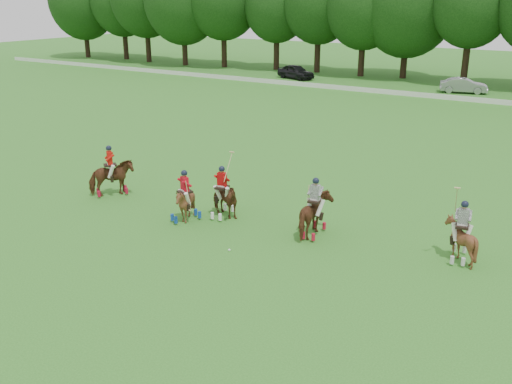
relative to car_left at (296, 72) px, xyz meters
The scene contains 11 objects.
ground 45.74m from the car_left, 68.33° to the right, with size 180.00×180.00×0.00m, color #2C6B1E.
tree_line 19.50m from the car_left, 17.92° to the left, with size 117.98×14.32×14.75m.
boundary_rail 17.49m from the car_left, 14.92° to the right, with size 120.00×0.10×0.44m, color white.
car_left is the anchor object (origin of this frame).
car_mid 18.13m from the car_left, ahead, with size 1.52×4.35×1.43m, color #949499.
polo_red_a 40.45m from the car_left, 74.00° to the right, with size 1.97×2.18×2.41m.
polo_red_b 42.01m from the car_left, 65.95° to the right, with size 1.66×1.46×2.79m.
polo_red_c 42.70m from the car_left, 67.87° to the right, with size 1.67×1.74×2.21m.
polo_stripe_a 43.65m from the car_left, 60.78° to the right, with size 1.27×2.07×2.38m.
polo_stripe_b 45.85m from the car_left, 54.48° to the right, with size 1.45×1.58×2.78m.
polo_ball 45.36m from the car_left, 64.81° to the right, with size 0.09×0.09×0.09m, color white.
Camera 1 is at (13.39, -14.23, 8.98)m, focal length 40.00 mm.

